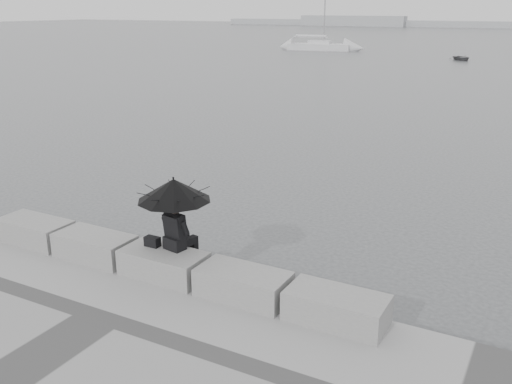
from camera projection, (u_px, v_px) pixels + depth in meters
The scene contains 10 objects.
ground at pixel (180, 290), 11.18m from camera, with size 360.00×360.00×0.00m, color #414345.
stone_block_far_left at pixel (35, 231), 12.11m from camera, with size 1.60×0.80×0.50m, color gray.
stone_block_left at pixel (95, 246), 11.34m from camera, with size 1.60×0.80×0.50m, color gray.
stone_block_centre at pixel (164, 264), 10.57m from camera, with size 1.60×0.80×0.50m, color gray.
stone_block_right at pixel (243, 284), 9.80m from camera, with size 1.60×0.80×0.50m, color gray.
stone_block_far_right at pixel (336, 308), 9.02m from camera, with size 1.60×0.80×0.50m, color gray.
seated_person at pixel (174, 196), 10.32m from camera, with size 1.36×1.36×1.39m.
bag at pixel (152, 241), 10.71m from camera, with size 0.29×0.16×0.19m, color black.
sailboat_left at pixel (320, 46), 72.10m from camera, with size 8.11×3.54×12.90m.
dinghy at pixel (462, 58), 58.71m from camera, with size 2.80×1.18×0.47m, color slate.
Camera 1 is at (6.10, -8.09, 5.30)m, focal length 40.00 mm.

